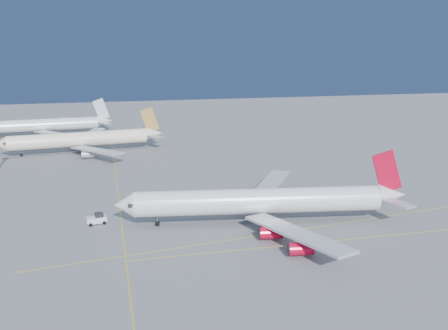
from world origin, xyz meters
TOP-DOWN VIEW (x-y plane):
  - ground at (0.00, 0.00)m, footprint 500.00×500.00m
  - taxiway_lines at (-14.71, 6.34)m, footprint 118.86×140.00m
  - airliner_virgin at (-8.88, -0.45)m, footprint 65.60×58.43m
  - airliner_etihad at (-50.58, 86.12)m, footprint 59.92×55.02m
  - airliner_third at (-67.66, 124.29)m, footprint 57.95×53.21m
  - pushback_tug at (-45.29, 7.47)m, footprint 4.67×3.35m

SIDE VIEW (x-z plane):
  - ground at x=0.00m, z-range 0.00..0.00m
  - taxiway_lines at x=-14.71m, z-range 0.00..0.02m
  - pushback_tug at x=-45.29m, z-range -0.09..2.35m
  - airliner_third at x=-67.66m, z-range -3.07..12.47m
  - airliner_etihad at x=-50.58m, z-range -3.06..12.58m
  - airliner_virgin at x=-8.88m, z-range -3.22..12.99m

